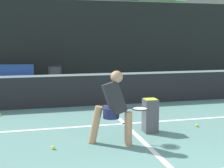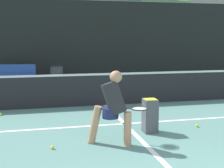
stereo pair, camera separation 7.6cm
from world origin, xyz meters
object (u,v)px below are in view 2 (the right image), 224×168
(parked_car, at_px, (33,65))
(trash_bin, at_px, (57,75))
(player_practicing, at_px, (113,105))
(ball_hopper, at_px, (150,115))
(courtside_bench, at_px, (16,74))

(parked_car, bearing_deg, trash_bin, -73.51)
(player_practicing, distance_m, ball_hopper, 1.15)
(player_practicing, xyz_separation_m, courtside_bench, (-2.25, 8.14, -0.28))
(courtside_bench, bearing_deg, parked_car, 86.12)
(courtside_bench, height_order, parked_car, parked_car)
(player_practicing, relative_size, ball_hopper, 1.96)
(player_practicing, bearing_deg, parked_car, 121.97)
(parked_car, bearing_deg, courtside_bench, -100.09)
(ball_hopper, distance_m, trash_bin, 7.58)
(courtside_bench, relative_size, parked_car, 0.38)
(courtside_bench, height_order, trash_bin, courtside_bench)
(player_practicing, xyz_separation_m, ball_hopper, (0.93, 0.56, -0.37))
(courtside_bench, bearing_deg, player_practicing, -68.35)
(ball_hopper, relative_size, courtside_bench, 0.44)
(player_practicing, bearing_deg, ball_hopper, 55.23)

